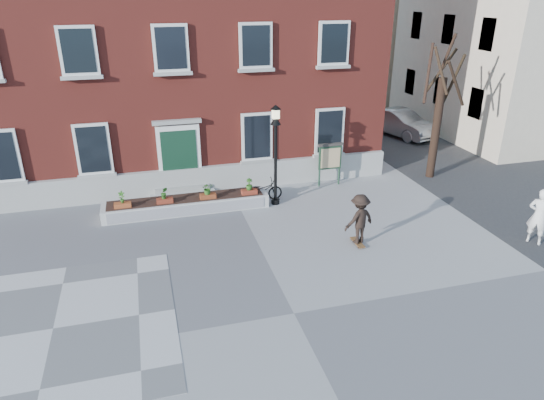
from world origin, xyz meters
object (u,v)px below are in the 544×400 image
object	(u,v)px
lamp_post	(276,142)
notice_board	(330,157)
bicycle	(262,191)
skateboarder	(359,219)
parked_car	(400,123)
bystander	(539,216)

from	to	relation	value
lamp_post	notice_board	size ratio (longest dim) A/B	2.10
bicycle	skateboarder	distance (m)	4.86
bicycle	parked_car	size ratio (longest dim) A/B	0.38
bicycle	skateboarder	world-z (taller)	skateboarder
bystander	notice_board	world-z (taller)	bystander
bicycle	lamp_post	world-z (taller)	lamp_post
parked_car	lamp_post	world-z (taller)	lamp_post
parked_car	notice_board	xyz separation A→B (m)	(-6.76, -6.18, 0.52)
parked_car	bystander	xyz separation A→B (m)	(-2.06, -12.81, 0.23)
bicycle	notice_board	size ratio (longest dim) A/B	0.91
lamp_post	skateboarder	xyz separation A→B (m)	(1.74, -3.90, -1.62)
notice_board	bicycle	bearing A→B (deg)	-164.85
bystander	lamp_post	world-z (taller)	lamp_post
bicycle	lamp_post	distance (m)	2.18
parked_car	bystander	distance (m)	12.98
parked_car	notice_board	distance (m)	9.18
lamp_post	notice_board	distance (m)	3.29
notice_board	parked_car	bearing A→B (deg)	42.41
parked_car	skateboarder	bearing A→B (deg)	-142.61
bicycle	notice_board	distance (m)	3.43
notice_board	lamp_post	bearing A→B (deg)	-155.16
lamp_post	parked_car	bearing A→B (deg)	38.07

